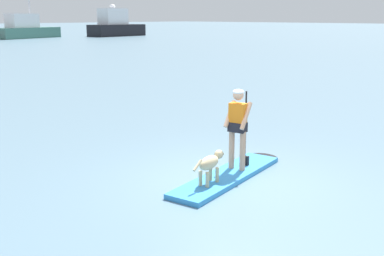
% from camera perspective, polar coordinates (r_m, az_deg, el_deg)
% --- Properties ---
extents(ground_plane, '(400.00, 400.00, 0.00)m').
position_cam_1_polar(ground_plane, '(9.86, 4.22, -6.02)').
color(ground_plane, slate).
extents(paddleboard, '(3.63, 1.32, 0.10)m').
position_cam_1_polar(paddleboard, '(10.03, 4.88, -5.39)').
color(paddleboard, '#338CD8').
rests_on(paddleboard, ground_plane).
extents(person_paddler, '(0.64, 0.53, 1.70)m').
position_cam_1_polar(person_paddler, '(9.90, 5.51, 0.54)').
color(person_paddler, tan).
rests_on(person_paddler, paddleboard).
extents(dog, '(1.05, 0.32, 0.59)m').
position_cam_1_polar(dog, '(9.17, 2.20, -4.21)').
color(dog, '#CCB78C').
rests_on(dog, paddleboard).
extents(moored_boat_starboard, '(10.77, 5.25, 9.79)m').
position_cam_1_polar(moored_boat_starboard, '(76.32, -19.14, 11.09)').
color(moored_boat_starboard, '#3F7266').
rests_on(moored_boat_starboard, ground_plane).
extents(moored_boat_far_port, '(9.96, 4.31, 5.05)m').
position_cam_1_polar(moored_boat_far_port, '(80.66, -9.08, 11.93)').
color(moored_boat_far_port, black).
rests_on(moored_boat_far_port, ground_plane).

